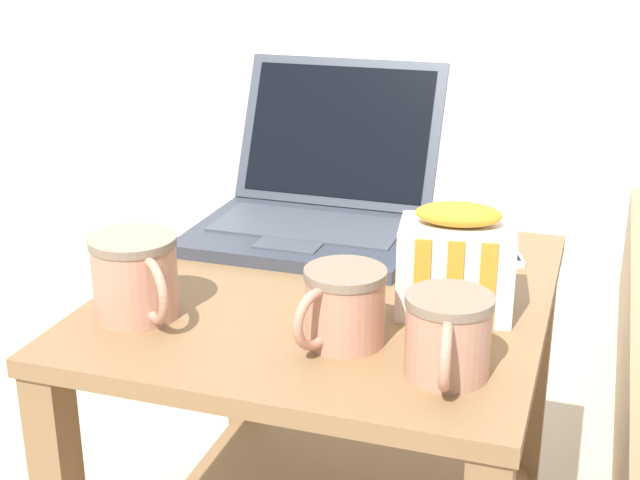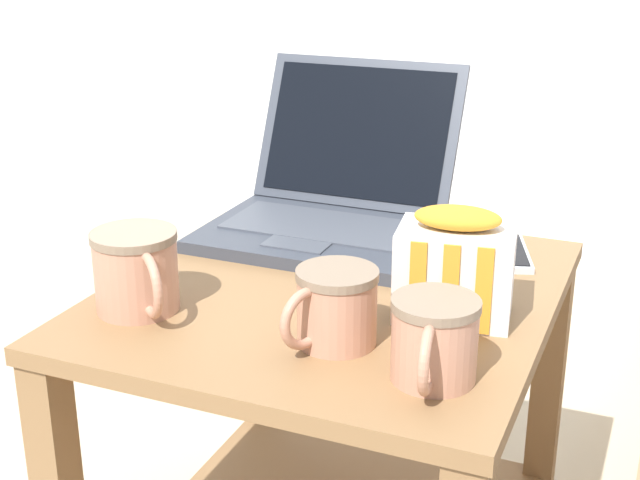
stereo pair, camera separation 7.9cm
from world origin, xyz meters
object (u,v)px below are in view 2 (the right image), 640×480
at_px(snack_bag, 455,268).
at_px(mug_front_left, 434,336).
at_px(mug_front_right, 335,303).
at_px(mug_mid_center, 136,268).
at_px(cell_phone, 500,252).
at_px(laptop, 331,200).

bearing_deg(snack_bag, mug_front_left, -82.43).
bearing_deg(mug_front_left, mug_front_right, 162.76).
height_order(mug_front_left, mug_mid_center, mug_mid_center).
height_order(mug_mid_center, cell_phone, mug_mid_center).
xyz_separation_m(mug_front_left, mug_mid_center, (-0.37, 0.03, 0.01)).
distance_m(laptop, snack_bag, 0.34).
bearing_deg(laptop, cell_phone, -1.90).
height_order(mug_front_left, snack_bag, snack_bag).
relative_size(mug_front_right, cell_phone, 0.80).
relative_size(laptop, mug_front_right, 2.76).
distance_m(mug_front_right, mug_mid_center, 0.25).
distance_m(mug_front_left, snack_bag, 0.16).
relative_size(laptop, mug_mid_center, 2.73).
bearing_deg(mug_front_right, laptop, 112.96).
relative_size(mug_mid_center, cell_phone, 0.81).
height_order(laptop, cell_phone, laptop).
height_order(laptop, mug_mid_center, laptop).
bearing_deg(mug_front_left, cell_phone, 91.82).
relative_size(laptop, mug_front_left, 2.67).
bearing_deg(snack_bag, mug_mid_center, -159.63).
xyz_separation_m(laptop, mug_mid_center, (-0.10, -0.36, 0.01)).
bearing_deg(mug_front_left, laptop, 124.94).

